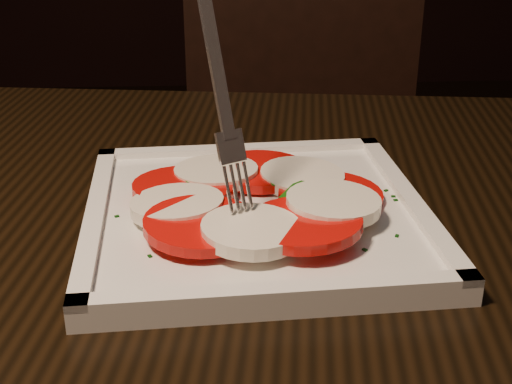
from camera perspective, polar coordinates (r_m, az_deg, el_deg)
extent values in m
cube|color=black|center=(0.57, -0.79, -5.52)|extent=(1.29, 0.95, 0.04)
cube|color=black|center=(1.23, 3.68, -2.84)|extent=(0.45, 0.45, 0.04)
cube|color=black|center=(1.33, 3.66, 10.66)|extent=(0.42, 0.07, 0.46)
cylinder|color=black|center=(1.52, -3.71, -7.88)|extent=(0.04, 0.04, 0.41)
cylinder|color=black|center=(1.53, 9.98, -7.92)|extent=(0.04, 0.04, 0.41)
cube|color=white|center=(0.58, 0.00, -2.02)|extent=(0.29, 0.29, 0.01)
cylinder|color=#D40505|center=(0.59, 5.98, -0.30)|extent=(0.09, 0.09, 0.01)
cylinder|color=white|center=(0.62, 3.72, 1.17)|extent=(0.07, 0.07, 0.01)
cylinder|color=#D40505|center=(0.63, 0.30, 1.69)|extent=(0.09, 0.09, 0.01)
cylinder|color=white|center=(0.62, -3.21, 1.51)|extent=(0.07, 0.07, 0.01)
cylinder|color=#D40505|center=(0.60, -5.74, 0.37)|extent=(0.09, 0.09, 0.01)
cylinder|color=white|center=(0.56, -6.33, -1.08)|extent=(0.07, 0.07, 0.02)
cylinder|color=#D40505|center=(0.53, -4.37, -2.61)|extent=(0.09, 0.09, 0.01)
cylinder|color=white|center=(0.51, -0.37, -3.12)|extent=(0.07, 0.07, 0.01)
cylinder|color=#D40505|center=(0.52, 3.82, -2.58)|extent=(0.09, 0.09, 0.01)
cylinder|color=white|center=(0.55, 6.21, -0.91)|extent=(0.07, 0.07, 0.01)
cube|color=#17590F|center=(0.57, -5.02, -0.48)|extent=(0.03, 0.03, 0.00)
cube|color=#17590F|center=(0.61, -1.70, 1.31)|extent=(0.04, 0.03, 0.00)
cube|color=#17590F|center=(0.61, 1.53, 1.29)|extent=(0.02, 0.04, 0.00)
cube|color=#17590F|center=(0.53, 5.86, -2.42)|extent=(0.03, 0.03, 0.00)
cube|color=#17590F|center=(0.61, -5.32, 1.10)|extent=(0.03, 0.03, 0.00)
cube|color=#17590F|center=(0.61, -3.95, 1.13)|extent=(0.04, 0.03, 0.01)
cube|color=#17590F|center=(0.59, -5.28, 0.49)|extent=(0.03, 0.03, 0.00)
cube|color=#17590F|center=(0.58, 3.14, 0.17)|extent=(0.03, 0.04, 0.00)
cube|color=#093609|center=(0.68, -3.31, 2.74)|extent=(0.00, 0.00, 0.00)
cube|color=#093609|center=(0.61, -9.05, -0.11)|extent=(0.00, 0.00, 0.00)
cube|color=#093609|center=(0.60, 11.11, -0.63)|extent=(0.00, 0.00, 0.00)
cube|color=#093609|center=(0.61, 10.93, -0.34)|extent=(0.00, 0.00, 0.00)
cube|color=#093609|center=(0.56, -9.43, -2.32)|extent=(0.00, 0.00, 0.00)
cube|color=#093609|center=(0.51, -8.49, -5.09)|extent=(0.00, 0.00, 0.00)
cube|color=#093609|center=(0.67, -2.46, 2.45)|extent=(0.00, 0.00, 0.00)
cube|color=#093609|center=(0.64, 3.31, 1.56)|extent=(0.00, 0.00, 0.00)
cube|color=#093609|center=(0.67, 3.19, 2.64)|extent=(0.00, 0.00, 0.00)
cube|color=#093609|center=(0.67, -5.32, 2.50)|extent=(0.00, 0.00, 0.00)
cube|color=#093609|center=(0.60, -9.39, -0.50)|extent=(0.00, 0.00, 0.00)
cube|color=#093609|center=(0.62, -6.28, 0.65)|extent=(0.00, 0.00, 0.00)
cube|color=#093609|center=(0.51, -3.80, -5.21)|extent=(0.00, 0.00, 0.00)
cube|color=#093609|center=(0.57, -11.08, -1.92)|extent=(0.00, 0.00, 0.00)
cube|color=#093609|center=(0.62, -7.82, 0.20)|extent=(0.00, 0.00, 0.00)
cube|color=#093609|center=(0.65, -4.91, 1.57)|extent=(0.00, 0.00, 0.00)
cube|color=#093609|center=(0.57, 9.01, -2.17)|extent=(0.00, 0.00, 0.00)
cube|color=#093609|center=(0.62, 10.36, 0.12)|extent=(0.00, 0.00, 0.00)
cube|color=#093609|center=(0.64, 7.23, 1.38)|extent=(0.00, 0.00, 0.00)
cube|color=#093609|center=(0.52, 8.69, -4.59)|extent=(0.00, 0.00, 0.00)
cube|color=#093609|center=(0.60, 8.86, -0.66)|extent=(0.00, 0.00, 0.00)
cube|color=#093609|center=(0.47, 0.74, -7.60)|extent=(0.00, 0.00, 0.00)
cube|color=#093609|center=(0.54, 11.21, -3.46)|extent=(0.00, 0.00, 0.00)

